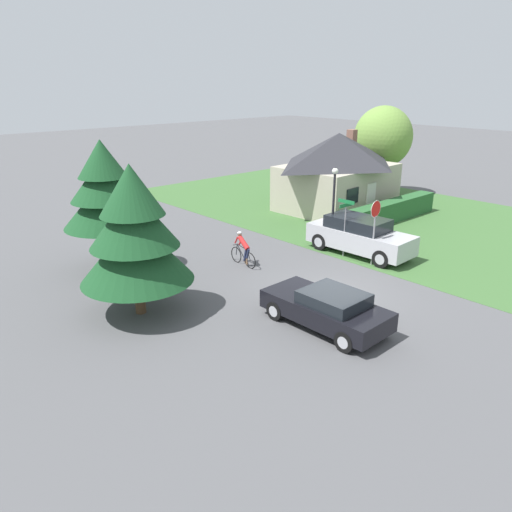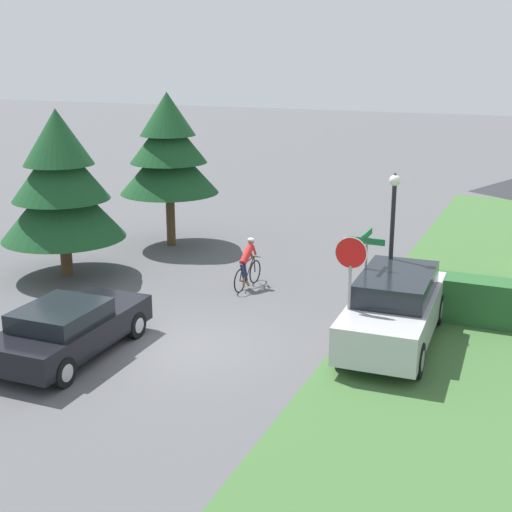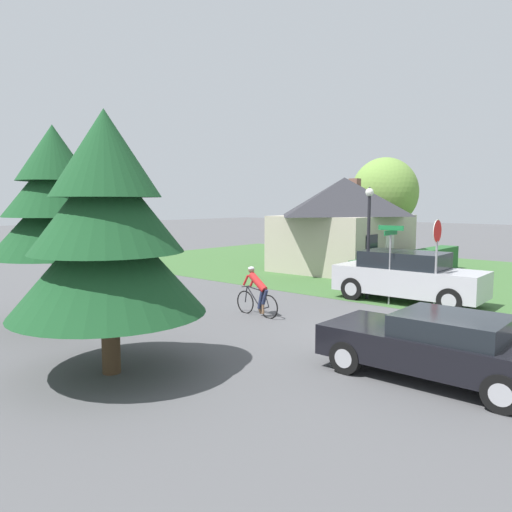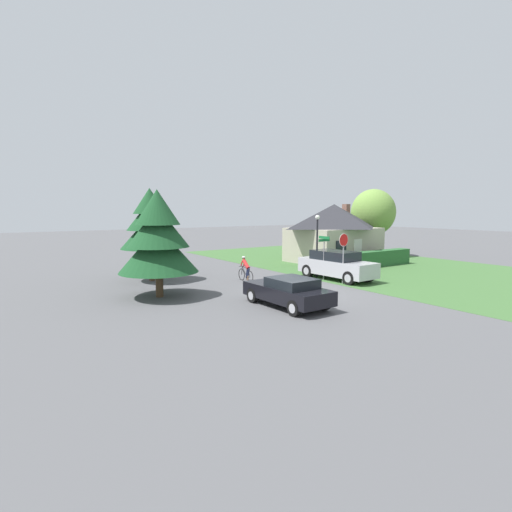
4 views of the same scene
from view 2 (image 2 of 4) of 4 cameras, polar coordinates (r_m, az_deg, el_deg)
name	(u,v)px [view 2 (image 2 of 4)]	position (r m, az deg, el deg)	size (l,w,h in m)	color
ground_plane	(183,346)	(17.51, -5.84, -7.20)	(140.00, 140.00, 0.00)	#515154
sedan_left_lane	(69,329)	(17.23, -14.73, -5.63)	(1.99, 4.34, 1.32)	black
cyclist	(247,264)	(21.42, -0.69, -0.68)	(0.44, 1.74, 1.51)	black
parked_suv_right	(394,309)	(17.64, 11.00, -4.18)	(2.09, 5.05, 1.75)	#B7B7BC
stop_sign	(350,273)	(16.24, 7.54, -1.35)	(0.74, 0.07, 2.91)	gray
street_lamp	(392,229)	(18.46, 10.85, 2.17)	(0.29, 0.29, 3.99)	black
street_name_sign	(366,264)	(17.75, 8.78, -0.62)	(0.90, 0.90, 2.67)	gray
conifer_tall_near	(61,184)	(22.88, -15.36, 5.59)	(3.85, 3.85, 5.25)	#4C3823
conifer_tall_far	(168,151)	(25.82, -7.03, 8.37)	(3.54, 3.54, 5.54)	#4C3823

